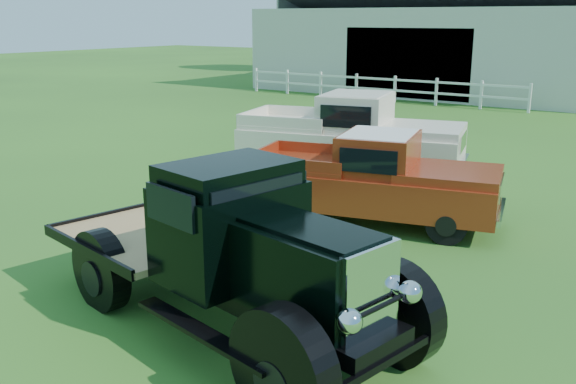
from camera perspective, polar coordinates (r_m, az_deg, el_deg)
The scene contains 6 objects.
ground at distance 9.84m, azimuth -5.00°, elevation -7.25°, with size 120.00×120.00×0.00m, color #2E5820.
shed_left at distance 35.38m, azimuth 13.98°, elevation 13.27°, with size 18.80×10.20×5.60m, color beige, non-canonical shape.
fence_rail at distance 30.47m, azimuth 7.76°, elevation 9.17°, with size 14.20×0.16×1.20m, color white, non-canonical shape.
vintage_flatbed at distance 7.88m, azimuth -5.59°, elevation -4.82°, with size 5.37×2.13×2.13m, color black, non-canonical shape.
red_pickup at distance 12.09m, azimuth 7.55°, elevation 1.28°, with size 4.75×1.83×1.73m, color maroon, non-canonical shape.
white_pickup at distance 15.51m, azimuth 5.62°, elevation 4.93°, with size 5.43×2.10×1.99m, color beige, non-canonical shape.
Camera 1 is at (5.89, -6.93, 3.76)m, focal length 40.00 mm.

